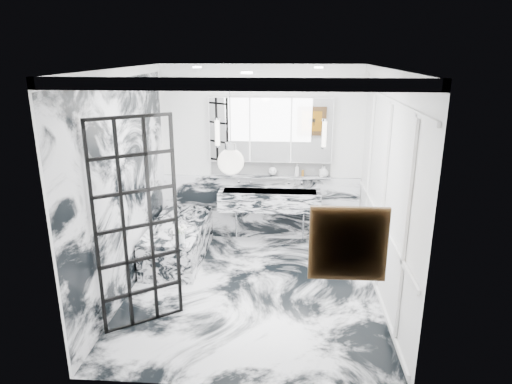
# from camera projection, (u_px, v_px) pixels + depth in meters

# --- Properties ---
(floor) EXTENTS (3.60, 3.60, 0.00)m
(floor) POSITION_uv_depth(u_px,v_px,m) (252.00, 290.00, 5.95)
(floor) COLOR silver
(floor) RESTS_ON ground
(ceiling) EXTENTS (3.60, 3.60, 0.00)m
(ceiling) POSITION_uv_depth(u_px,v_px,m) (252.00, 68.00, 5.11)
(ceiling) COLOR white
(ceiling) RESTS_ON wall_back
(wall_back) EXTENTS (3.60, 0.00, 3.60)m
(wall_back) POSITION_uv_depth(u_px,v_px,m) (261.00, 155.00, 7.25)
(wall_back) COLOR white
(wall_back) RESTS_ON floor
(wall_front) EXTENTS (3.60, 0.00, 3.60)m
(wall_front) POSITION_uv_depth(u_px,v_px,m) (235.00, 250.00, 3.82)
(wall_front) COLOR white
(wall_front) RESTS_ON floor
(wall_left) EXTENTS (0.00, 3.60, 3.60)m
(wall_left) POSITION_uv_depth(u_px,v_px,m) (123.00, 185.00, 5.64)
(wall_left) COLOR white
(wall_left) RESTS_ON floor
(wall_right) EXTENTS (0.00, 3.60, 3.60)m
(wall_right) POSITION_uv_depth(u_px,v_px,m) (386.00, 191.00, 5.42)
(wall_right) COLOR white
(wall_right) RESTS_ON floor
(marble_clad_back) EXTENTS (3.18, 0.05, 1.05)m
(marble_clad_back) POSITION_uv_depth(u_px,v_px,m) (261.00, 208.00, 7.48)
(marble_clad_back) COLOR silver
(marble_clad_back) RESTS_ON floor
(marble_clad_left) EXTENTS (0.02, 3.56, 2.68)m
(marble_clad_left) POSITION_uv_depth(u_px,v_px,m) (125.00, 190.00, 5.66)
(marble_clad_left) COLOR silver
(marble_clad_left) RESTS_ON floor
(panel_molding) EXTENTS (0.03, 3.40, 2.30)m
(panel_molding) POSITION_uv_depth(u_px,v_px,m) (383.00, 198.00, 5.45)
(panel_molding) COLOR white
(panel_molding) RESTS_ON floor
(soap_bottle_a) EXTENTS (0.10, 0.10, 0.20)m
(soap_bottle_a) POSITION_uv_depth(u_px,v_px,m) (297.00, 170.00, 7.18)
(soap_bottle_a) COLOR #8C5919
(soap_bottle_a) RESTS_ON ledge
(soap_bottle_b) EXTENTS (0.09, 0.09, 0.18)m
(soap_bottle_b) POSITION_uv_depth(u_px,v_px,m) (322.00, 171.00, 7.16)
(soap_bottle_b) COLOR #4C4C51
(soap_bottle_b) RESTS_ON ledge
(soap_bottle_c) EXTENTS (0.14, 0.14, 0.17)m
(soap_bottle_c) POSITION_uv_depth(u_px,v_px,m) (324.00, 171.00, 7.16)
(soap_bottle_c) COLOR silver
(soap_bottle_c) RESTS_ON ledge
(face_pot) EXTENTS (0.13, 0.13, 0.13)m
(face_pot) POSITION_uv_depth(u_px,v_px,m) (273.00, 171.00, 7.22)
(face_pot) COLOR white
(face_pot) RESTS_ON ledge
(amber_bottle) EXTENTS (0.04, 0.04, 0.10)m
(amber_bottle) POSITION_uv_depth(u_px,v_px,m) (303.00, 173.00, 7.19)
(amber_bottle) COLOR #8C5919
(amber_bottle) RESTS_ON ledge
(flower_vase) EXTENTS (0.08, 0.08, 0.12)m
(flower_vase) POSITION_uv_depth(u_px,v_px,m) (182.00, 238.00, 6.06)
(flower_vase) COLOR silver
(flower_vase) RESTS_ON bathtub
(crittall_door) EXTENTS (0.75, 0.53, 2.36)m
(crittall_door) POSITION_uv_depth(u_px,v_px,m) (137.00, 226.00, 4.92)
(crittall_door) COLOR black
(crittall_door) RESTS_ON floor
(artwork) EXTENTS (0.55, 0.05, 0.55)m
(artwork) POSITION_uv_depth(u_px,v_px,m) (348.00, 244.00, 3.77)
(artwork) COLOR orange
(artwork) RESTS_ON wall_front
(pendant_light) EXTENTS (0.24, 0.24, 0.24)m
(pendant_light) POSITION_uv_depth(u_px,v_px,m) (231.00, 162.00, 4.06)
(pendant_light) COLOR white
(pendant_light) RESTS_ON ceiling
(trough_sink) EXTENTS (1.60, 0.45, 0.30)m
(trough_sink) POSITION_uv_depth(u_px,v_px,m) (270.00, 200.00, 7.20)
(trough_sink) COLOR silver
(trough_sink) RESTS_ON wall_back
(ledge) EXTENTS (1.90, 0.14, 0.04)m
(ledge) POSITION_uv_depth(u_px,v_px,m) (270.00, 177.00, 7.26)
(ledge) COLOR silver
(ledge) RESTS_ON wall_back
(subway_tile) EXTENTS (1.90, 0.03, 0.23)m
(subway_tile) POSITION_uv_depth(u_px,v_px,m) (270.00, 167.00, 7.28)
(subway_tile) COLOR white
(subway_tile) RESTS_ON wall_back
(mirror_cabinet) EXTENTS (1.90, 0.16, 1.00)m
(mirror_cabinet) POSITION_uv_depth(u_px,v_px,m) (271.00, 130.00, 7.04)
(mirror_cabinet) COLOR white
(mirror_cabinet) RESTS_ON wall_back
(sconce_left) EXTENTS (0.07, 0.07, 0.40)m
(sconce_left) POSITION_uv_depth(u_px,v_px,m) (217.00, 133.00, 7.02)
(sconce_left) COLOR white
(sconce_left) RESTS_ON mirror_cabinet
(sconce_right) EXTENTS (0.07, 0.07, 0.40)m
(sconce_right) POSITION_uv_depth(u_px,v_px,m) (324.00, 134.00, 6.90)
(sconce_right) COLOR white
(sconce_right) RESTS_ON mirror_cabinet
(bathtub) EXTENTS (0.75, 1.65, 0.55)m
(bathtub) POSITION_uv_depth(u_px,v_px,m) (179.00, 241.00, 6.80)
(bathtub) COLOR silver
(bathtub) RESTS_ON floor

